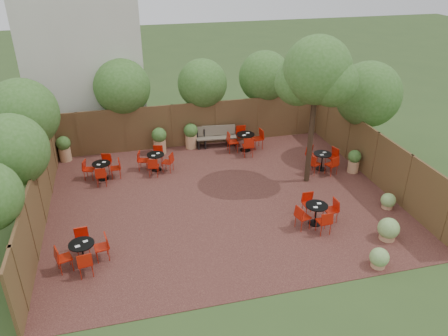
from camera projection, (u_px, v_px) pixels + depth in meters
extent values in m
plane|color=#354F23|center=(222.00, 199.00, 15.58)|extent=(80.00, 80.00, 0.00)
cube|color=#3B1A18|center=(222.00, 199.00, 15.57)|extent=(12.00, 10.00, 0.02)
cube|color=#52311E|center=(195.00, 124.00, 19.43)|extent=(12.00, 0.08, 2.00)
cube|color=#52311E|center=(39.00, 197.00, 13.81)|extent=(0.08, 10.00, 2.00)
cube|color=#52311E|center=(375.00, 157.00, 16.42)|extent=(0.08, 10.00, 2.00)
cube|color=beige|center=(83.00, 48.00, 19.68)|extent=(5.00, 4.00, 8.00)
sphere|color=#325D1E|center=(22.00, 114.00, 15.47)|extent=(2.57, 2.57, 2.57)
sphere|color=#325D1E|center=(11.00, 151.00, 12.94)|extent=(2.24, 2.24, 2.24)
sphere|color=#325D1E|center=(122.00, 87.00, 18.60)|extent=(2.42, 2.42, 2.42)
sphere|color=#325D1E|center=(202.00, 84.00, 19.30)|extent=(2.21, 2.21, 2.21)
sphere|color=#325D1E|center=(265.00, 77.00, 20.10)|extent=(2.41, 2.41, 2.41)
sphere|color=#325D1E|center=(368.00, 94.00, 17.46)|extent=(2.66, 2.66, 2.66)
cylinder|color=black|center=(312.00, 126.00, 15.77)|extent=(0.26, 0.26, 4.54)
sphere|color=#325D1E|center=(317.00, 70.00, 14.83)|extent=(2.39, 2.39, 2.39)
sphere|color=#325D1E|center=(298.00, 82.00, 15.30)|extent=(1.67, 1.67, 1.67)
sphere|color=#325D1E|center=(332.00, 82.00, 14.72)|extent=(1.75, 1.75, 1.75)
cube|color=brown|center=(220.00, 137.00, 19.52)|extent=(1.54, 0.62, 0.05)
cube|color=brown|center=(219.00, 130.00, 19.57)|extent=(1.50, 0.29, 0.45)
cube|color=black|center=(205.00, 143.00, 19.48)|extent=(0.11, 0.45, 0.40)
cube|color=black|center=(234.00, 140.00, 19.78)|extent=(0.11, 0.45, 0.40)
cube|color=brown|center=(213.00, 138.00, 19.46)|extent=(1.51, 0.58, 0.05)
cube|color=brown|center=(212.00, 131.00, 19.50)|extent=(1.48, 0.24, 0.45)
cube|color=black|center=(198.00, 144.00, 19.41)|extent=(0.10, 0.45, 0.39)
cube|color=black|center=(227.00, 141.00, 19.70)|extent=(0.10, 0.45, 0.39)
cylinder|color=black|center=(321.00, 169.00, 17.65)|extent=(0.42, 0.42, 0.03)
cylinder|color=black|center=(322.00, 161.00, 17.49)|extent=(0.05, 0.05, 0.66)
cylinder|color=black|center=(323.00, 154.00, 17.34)|extent=(0.72, 0.72, 0.03)
cube|color=white|center=(325.00, 152.00, 17.42)|extent=(0.16, 0.13, 0.01)
cube|color=white|center=(322.00, 155.00, 17.21)|extent=(0.16, 0.13, 0.01)
cylinder|color=black|center=(157.00, 169.00, 17.60)|extent=(0.41, 0.41, 0.03)
cylinder|color=black|center=(156.00, 162.00, 17.45)|extent=(0.05, 0.05, 0.65)
cylinder|color=black|center=(155.00, 155.00, 17.30)|extent=(0.71, 0.71, 0.03)
cube|color=white|center=(158.00, 153.00, 17.38)|extent=(0.16, 0.13, 0.01)
cube|color=white|center=(153.00, 156.00, 17.17)|extent=(0.16, 0.13, 0.01)
cylinder|color=black|center=(245.00, 150.00, 19.28)|extent=(0.46, 0.46, 0.03)
cylinder|color=black|center=(245.00, 142.00, 19.11)|extent=(0.05, 0.05, 0.74)
cylinder|color=black|center=(246.00, 134.00, 18.93)|extent=(0.80, 0.80, 0.03)
cube|color=white|center=(248.00, 133.00, 19.02)|extent=(0.15, 0.11, 0.02)
cube|color=white|center=(244.00, 135.00, 18.79)|extent=(0.15, 0.11, 0.02)
cylinder|color=black|center=(315.00, 223.00, 14.18)|extent=(0.42, 0.42, 0.03)
cylinder|color=black|center=(316.00, 215.00, 14.03)|extent=(0.05, 0.05, 0.67)
cylinder|color=black|center=(317.00, 206.00, 13.87)|extent=(0.72, 0.72, 0.03)
cube|color=white|center=(319.00, 203.00, 13.95)|extent=(0.15, 0.12, 0.01)
cube|color=white|center=(316.00, 207.00, 13.74)|extent=(0.15, 0.12, 0.01)
cylinder|color=black|center=(85.00, 263.00, 12.40)|extent=(0.41, 0.41, 0.03)
cylinder|color=black|center=(83.00, 254.00, 12.24)|extent=(0.05, 0.05, 0.66)
cylinder|color=black|center=(81.00, 244.00, 12.09)|extent=(0.71, 0.71, 0.03)
cube|color=white|center=(85.00, 241.00, 12.17)|extent=(0.15, 0.11, 0.01)
cube|color=white|center=(77.00, 246.00, 11.96)|extent=(0.15, 0.11, 0.01)
cylinder|color=black|center=(103.00, 179.00, 16.90)|extent=(0.41, 0.41, 0.03)
cylinder|color=black|center=(102.00, 171.00, 16.75)|extent=(0.05, 0.05, 0.64)
cylinder|color=black|center=(101.00, 164.00, 16.60)|extent=(0.70, 0.70, 0.03)
cube|color=white|center=(104.00, 162.00, 16.68)|extent=(0.14, 0.11, 0.01)
cube|color=white|center=(99.00, 165.00, 16.48)|extent=(0.14, 0.11, 0.01)
cylinder|color=tan|center=(160.00, 146.00, 18.91)|extent=(0.53, 0.53, 0.61)
sphere|color=#325D1E|center=(159.00, 135.00, 18.66)|extent=(0.64, 0.64, 0.64)
cylinder|color=tan|center=(191.00, 141.00, 19.43)|extent=(0.52, 0.52, 0.59)
sphere|color=#325D1E|center=(191.00, 130.00, 19.19)|extent=(0.62, 0.62, 0.62)
cylinder|color=tan|center=(65.00, 154.00, 18.26)|extent=(0.50, 0.50, 0.57)
sphere|color=#325D1E|center=(63.00, 143.00, 18.03)|extent=(0.59, 0.59, 0.59)
cylinder|color=tan|center=(353.00, 166.00, 17.34)|extent=(0.43, 0.43, 0.49)
sphere|color=#325D1E|center=(355.00, 156.00, 17.14)|extent=(0.52, 0.52, 0.52)
cylinder|color=tan|center=(387.00, 236.00, 13.41)|extent=(0.48, 0.48, 0.22)
sphere|color=#769D51|center=(389.00, 228.00, 13.28)|extent=(0.66, 0.66, 0.66)
cylinder|color=tan|center=(378.00, 264.00, 12.26)|extent=(0.40, 0.40, 0.18)
sphere|color=#769D51|center=(379.00, 257.00, 12.15)|extent=(0.55, 0.55, 0.55)
cylinder|color=tan|center=(387.00, 206.00, 15.02)|extent=(0.37, 0.37, 0.17)
sphere|color=#769D51|center=(388.00, 200.00, 14.92)|extent=(0.51, 0.51, 0.51)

